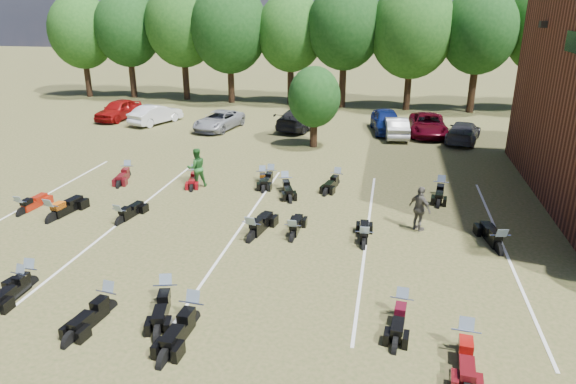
% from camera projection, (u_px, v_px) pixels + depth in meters
% --- Properties ---
extents(ground, '(160.00, 160.00, 0.00)m').
position_uv_depth(ground, '(303.00, 268.00, 17.44)').
color(ground, brown).
rests_on(ground, ground).
extents(car_0, '(2.25, 4.58, 1.50)m').
position_uv_depth(car_0, '(119.00, 110.00, 39.21)').
color(car_0, maroon).
rests_on(car_0, ground).
extents(car_1, '(2.91, 4.53, 1.41)m').
position_uv_depth(car_1, '(156.00, 114.00, 37.86)').
color(car_1, silver).
rests_on(car_1, ground).
extents(car_2, '(2.96, 4.96, 1.29)m').
position_uv_depth(car_2, '(219.00, 120.00, 36.16)').
color(car_2, gray).
rests_on(car_2, ground).
extents(car_3, '(3.35, 5.47, 1.48)m').
position_uv_depth(car_3, '(301.00, 119.00, 36.28)').
color(car_3, black).
rests_on(car_3, ground).
extents(car_4, '(2.59, 4.83, 1.56)m').
position_uv_depth(car_4, '(386.00, 121.00, 35.37)').
color(car_4, navy).
rests_on(car_4, ground).
extents(car_5, '(1.89, 4.23, 1.35)m').
position_uv_depth(car_5, '(395.00, 127.00, 34.13)').
color(car_5, beige).
rests_on(car_5, ground).
extents(car_6, '(2.46, 5.13, 1.41)m').
position_uv_depth(car_6, '(428.00, 125.00, 34.67)').
color(car_6, '#560414').
rests_on(car_6, ground).
extents(car_7, '(2.85, 4.81, 1.31)m').
position_uv_depth(car_7, '(463.00, 132.00, 32.94)').
color(car_7, '#333337').
rests_on(car_7, ground).
extents(person_green, '(1.18, 1.12, 1.92)m').
position_uv_depth(person_green, '(197.00, 168.00, 24.82)').
color(person_green, '#215A22').
rests_on(person_green, ground).
extents(person_grey, '(1.06, 1.07, 1.81)m').
position_uv_depth(person_grey, '(420.00, 209.00, 20.02)').
color(person_grey, '#4E4A43').
rests_on(person_grey, ground).
extents(motorcycle_0, '(0.76, 2.26, 1.25)m').
position_uv_depth(motorcycle_0, '(31.00, 286.00, 16.34)').
color(motorcycle_0, black).
rests_on(motorcycle_0, ground).
extents(motorcycle_1, '(1.01, 2.14, 1.14)m').
position_uv_depth(motorcycle_1, '(22.00, 290.00, 16.12)').
color(motorcycle_1, black).
rests_on(motorcycle_1, ground).
extents(motorcycle_2, '(1.00, 2.33, 1.26)m').
position_uv_depth(motorcycle_2, '(109.00, 310.00, 15.03)').
color(motorcycle_2, black).
rests_on(motorcycle_2, ground).
extents(motorcycle_3, '(1.31, 2.40, 1.28)m').
position_uv_depth(motorcycle_3, '(167.00, 303.00, 15.38)').
color(motorcycle_3, black).
rests_on(motorcycle_3, ground).
extents(motorcycle_4, '(0.90, 2.46, 1.35)m').
position_uv_depth(motorcycle_4, '(193.00, 323.00, 14.44)').
color(motorcycle_4, black).
rests_on(motorcycle_4, ground).
extents(motorcycle_5, '(0.90, 2.21, 1.20)m').
position_uv_depth(motorcycle_5, '(400.00, 316.00, 14.76)').
color(motorcycle_5, black).
rests_on(motorcycle_5, ground).
extents(motorcycle_6, '(0.94, 2.42, 1.32)m').
position_uv_depth(motorcycle_6, '(463.00, 352.00, 13.25)').
color(motorcycle_6, '#4C0A0F').
rests_on(motorcycle_6, ground).
extents(motorcycle_7, '(0.84, 2.21, 1.21)m').
position_uv_depth(motorcycle_7, '(23.00, 214.00, 21.81)').
color(motorcycle_7, maroon).
rests_on(motorcycle_7, ground).
extents(motorcycle_8, '(1.15, 2.60, 1.40)m').
position_uv_depth(motorcycle_8, '(53.00, 221.00, 21.17)').
color(motorcycle_8, black).
rests_on(motorcycle_8, ground).
extents(motorcycle_9, '(1.00, 2.23, 1.20)m').
position_uv_depth(motorcycle_9, '(121.00, 223.00, 20.93)').
color(motorcycle_9, black).
rests_on(motorcycle_9, ground).
extents(motorcycle_10, '(1.20, 2.58, 1.38)m').
position_uv_depth(motorcycle_10, '(252.00, 240.00, 19.49)').
color(motorcycle_10, black).
rests_on(motorcycle_10, ground).
extents(motorcycle_11, '(0.69, 2.15, 1.20)m').
position_uv_depth(motorcycle_11, '(292.00, 239.00, 19.51)').
color(motorcycle_11, black).
rests_on(motorcycle_11, ground).
extents(motorcycle_12, '(0.79, 2.20, 1.21)m').
position_uv_depth(motorcycle_12, '(364.00, 247.00, 18.93)').
color(motorcycle_12, black).
rests_on(motorcycle_12, ground).
extents(motorcycle_13, '(1.18, 2.51, 1.35)m').
position_uv_depth(motorcycle_13, '(498.00, 252.00, 18.54)').
color(motorcycle_13, black).
rests_on(motorcycle_13, ground).
extents(motorcycle_14, '(1.10, 2.25, 1.20)m').
position_uv_depth(motorcycle_14, '(128.00, 177.00, 26.51)').
color(motorcycle_14, '#4D0B11').
rests_on(motorcycle_14, ground).
extents(motorcycle_15, '(1.14, 2.12, 1.13)m').
position_uv_depth(motorcycle_15, '(195.00, 180.00, 25.96)').
color(motorcycle_15, maroon).
rests_on(motorcycle_15, ground).
extents(motorcycle_16, '(0.72, 2.16, 1.20)m').
position_uv_depth(motorcycle_16, '(271.00, 181.00, 25.88)').
color(motorcycle_16, black).
rests_on(motorcycle_16, ground).
extents(motorcycle_17, '(1.11, 2.09, 1.11)m').
position_uv_depth(motorcycle_17, '(263.00, 181.00, 25.83)').
color(motorcycle_17, black).
rests_on(motorcycle_17, ground).
extents(motorcycle_18, '(1.40, 2.33, 1.24)m').
position_uv_depth(motorcycle_18, '(285.00, 190.00, 24.71)').
color(motorcycle_18, black).
rests_on(motorcycle_18, ground).
extents(motorcycle_19, '(1.13, 2.26, 1.20)m').
position_uv_depth(motorcycle_19, '(336.00, 185.00, 25.37)').
color(motorcycle_19, black).
rests_on(motorcycle_19, ground).
extents(motorcycle_20, '(0.98, 2.32, 1.26)m').
position_uv_depth(motorcycle_20, '(440.00, 194.00, 24.11)').
color(motorcycle_20, black).
rests_on(motorcycle_20, ground).
extents(tree_line, '(56.00, 6.00, 9.79)m').
position_uv_depth(tree_line, '(352.00, 30.00, 42.08)').
color(tree_line, black).
rests_on(tree_line, ground).
extents(young_tree_midfield, '(3.20, 3.20, 4.70)m').
position_uv_depth(young_tree_midfield, '(314.00, 97.00, 30.98)').
color(young_tree_midfield, black).
rests_on(young_tree_midfield, ground).
extents(parking_lines, '(20.10, 14.00, 0.01)m').
position_uv_depth(parking_lines, '(242.00, 225.00, 20.75)').
color(parking_lines, silver).
rests_on(parking_lines, ground).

